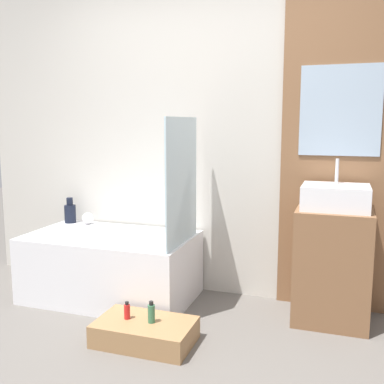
% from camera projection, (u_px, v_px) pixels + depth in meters
% --- Properties ---
extents(wall_tiled_back, '(4.20, 0.06, 2.60)m').
position_uv_depth(wall_tiled_back, '(214.00, 134.00, 3.58)').
color(wall_tiled_back, beige).
rests_on(wall_tiled_back, ground_plane).
extents(wall_wood_accent, '(0.82, 0.04, 2.60)m').
position_uv_depth(wall_wood_accent, '(339.00, 134.00, 3.23)').
color(wall_wood_accent, brown).
rests_on(wall_wood_accent, ground_plane).
extents(bathtub, '(1.30, 0.76, 0.52)m').
position_uv_depth(bathtub, '(111.00, 266.00, 3.57)').
color(bathtub, white).
rests_on(bathtub, ground_plane).
extents(glass_shower_screen, '(0.01, 0.62, 0.91)m').
position_uv_depth(glass_shower_screen, '(182.00, 181.00, 3.22)').
color(glass_shower_screen, silver).
rests_on(glass_shower_screen, bathtub).
extents(wooden_step_bench, '(0.62, 0.38, 0.14)m').
position_uv_depth(wooden_step_bench, '(145.00, 332.00, 2.85)').
color(wooden_step_bench, '#997047').
rests_on(wooden_step_bench, ground_plane).
extents(vanity_cabinet, '(0.51, 0.46, 0.80)m').
position_uv_depth(vanity_cabinet, '(332.00, 265.00, 3.14)').
color(vanity_cabinet, brown).
rests_on(vanity_cabinet, ground_plane).
extents(sink, '(0.44, 0.36, 0.34)m').
position_uv_depth(sink, '(335.00, 197.00, 3.06)').
color(sink, white).
rests_on(sink, vanity_cabinet).
extents(vase_tall_dark, '(0.10, 0.10, 0.22)m').
position_uv_depth(vase_tall_dark, '(70.00, 212.00, 3.95)').
color(vase_tall_dark, black).
rests_on(vase_tall_dark, bathtub).
extents(vase_round_light, '(0.10, 0.10, 0.10)m').
position_uv_depth(vase_round_light, '(88.00, 218.00, 3.90)').
color(vase_round_light, white).
rests_on(vase_round_light, bathtub).
extents(bottle_soap_primary, '(0.04, 0.04, 0.11)m').
position_uv_depth(bottle_soap_primary, '(127.00, 311.00, 2.87)').
color(bottle_soap_primary, red).
rests_on(bottle_soap_primary, wooden_step_bench).
extents(bottle_soap_secondary, '(0.05, 0.05, 0.14)m').
position_uv_depth(bottle_soap_secondary, '(151.00, 313.00, 2.82)').
color(bottle_soap_secondary, '#38704C').
rests_on(bottle_soap_secondary, wooden_step_bench).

